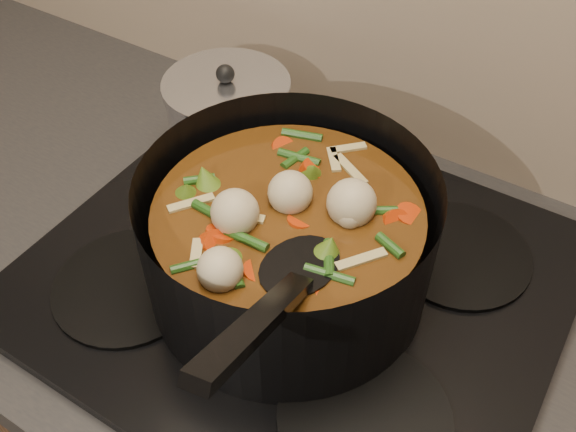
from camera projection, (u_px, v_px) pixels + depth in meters
The scene contains 3 objects.
stovetop at pixel (297, 275), 0.80m from camera, with size 0.62×0.54×0.03m.
stockpot at pixel (288, 241), 0.72m from camera, with size 0.34×0.44×0.24m.
saucepan at pixel (229, 117), 0.91m from camera, with size 0.18×0.18×0.14m.
Camera 1 is at (0.26, 1.50, 1.54)m, focal length 40.00 mm.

